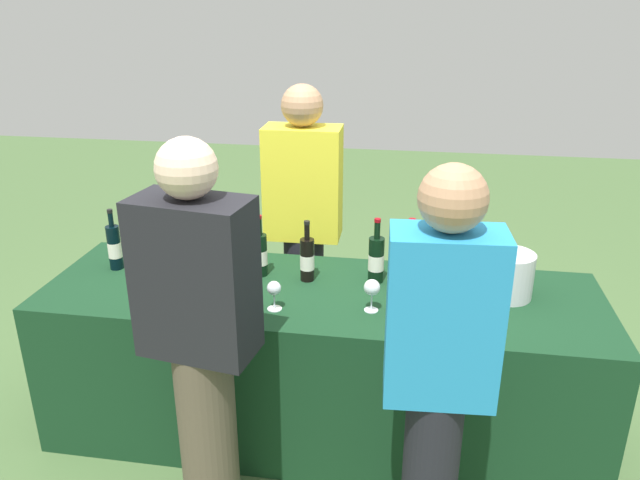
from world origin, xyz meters
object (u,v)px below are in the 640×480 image
at_px(wine_glass_2, 372,288).
at_px(wine_bottle_5, 410,262).
at_px(guest_1, 438,373).
at_px(ice_bucket, 507,275).
at_px(wine_glass_0, 192,277).
at_px(wine_bottle_2, 260,254).
at_px(wine_bottle_0, 114,247).
at_px(server_pouring, 303,223).
at_px(wine_glass_1, 274,290).
at_px(guest_0, 200,334).
at_px(wine_glass_3, 480,294).
at_px(wine_bottle_4, 376,259).
at_px(wine_bottle_3, 307,259).
at_px(wine_bottle_1, 222,250).

bearing_deg(wine_glass_2, wine_bottle_5, 60.57).
bearing_deg(guest_1, ice_bucket, 65.47).
height_order(wine_bottle_5, wine_glass_2, wine_bottle_5).
distance_m(wine_glass_0, ice_bucket, 1.40).
relative_size(wine_glass_2, ice_bucket, 0.63).
height_order(wine_bottle_2, wine_bottle_5, wine_bottle_5).
distance_m(wine_bottle_0, wine_glass_0, 0.55).
bearing_deg(server_pouring, wine_glass_1, 90.53).
relative_size(wine_bottle_2, wine_glass_1, 2.31).
xyz_separation_m(wine_bottle_2, wine_glass_0, (-0.23, -0.30, 0.00)).
distance_m(wine_bottle_0, guest_0, 0.98).
height_order(ice_bucket, guest_1, guest_1).
distance_m(wine_bottle_2, wine_glass_3, 1.04).
distance_m(ice_bucket, guest_0, 1.37).
bearing_deg(wine_bottle_0, wine_bottle_4, 2.55).
bearing_deg(wine_glass_0, wine_bottle_3, 31.02).
bearing_deg(wine_bottle_3, wine_bottle_1, 177.33).
relative_size(guest_0, guest_1, 1.01).
distance_m(wine_bottle_1, ice_bucket, 1.33).
bearing_deg(wine_bottle_4, wine_bottle_5, -9.93).
relative_size(wine_bottle_0, ice_bucket, 1.34).
relative_size(wine_bottle_0, wine_bottle_5, 0.92).
bearing_deg(wine_bottle_2, wine_glass_0, -127.92).
xyz_separation_m(wine_glass_3, ice_bucket, (0.13, 0.21, 0.00)).
height_order(wine_bottle_3, server_pouring, server_pouring).
height_order(wine_bottle_0, wine_bottle_4, wine_bottle_4).
bearing_deg(guest_1, wine_bottle_0, 148.35).
height_order(wine_bottle_5, guest_0, guest_0).
height_order(wine_bottle_0, wine_bottle_2, wine_bottle_0).
relative_size(wine_bottle_1, wine_bottle_2, 1.02).
bearing_deg(wine_bottle_4, wine_glass_0, -158.07).
bearing_deg(guest_0, server_pouring, 90.99).
xyz_separation_m(wine_bottle_4, wine_glass_3, (0.45, -0.27, -0.01)).
bearing_deg(guest_0, wine_glass_3, 33.93).
xyz_separation_m(wine_bottle_3, guest_0, (-0.27, -0.72, -0.01)).
bearing_deg(wine_bottle_4, wine_bottle_1, -178.69).
distance_m(wine_glass_1, wine_glass_2, 0.42).
bearing_deg(wine_glass_1, wine_bottle_2, 113.50).
bearing_deg(wine_bottle_3, wine_bottle_4, 6.53).
relative_size(wine_bottle_1, wine_glass_1, 2.35).
bearing_deg(wine_bottle_4, wine_bottle_3, -173.47).
height_order(wine_bottle_4, wine_bottle_5, wine_bottle_5).
relative_size(wine_glass_2, server_pouring, 0.09).
height_order(wine_glass_2, wine_glass_3, wine_glass_2).
distance_m(ice_bucket, guest_1, 0.88).
bearing_deg(guest_0, wine_glass_0, 122.62).
bearing_deg(wine_bottle_1, wine_bottle_0, -175.73).
relative_size(wine_bottle_4, guest_0, 0.20).
height_order(wine_bottle_1, guest_0, guest_0).
xyz_separation_m(wine_bottle_1, wine_bottle_5, (0.90, -0.01, 0.01)).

